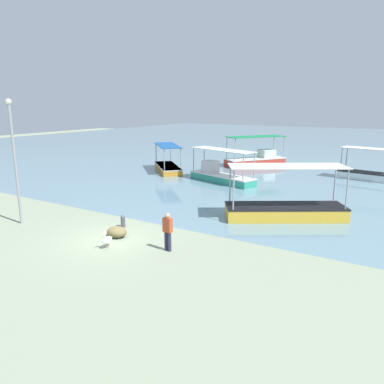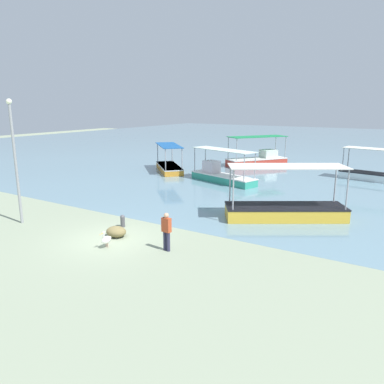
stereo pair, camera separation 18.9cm
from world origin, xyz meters
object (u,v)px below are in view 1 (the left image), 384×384
fishing_boat_center (256,159)px  mooring_bollard (123,221)px  fishing_boat_far_right (220,175)px  fishing_boat_outer (168,166)px  pelican (107,240)px  fisherman_standing (168,231)px  lamp_post (14,156)px  fishing_boat_far_left (369,174)px  fishing_boat_near_left (285,209)px  net_pile (117,232)px

fishing_boat_center → mooring_bollard: size_ratio=9.62×
fishing_boat_far_right → fishing_boat_outer: (-6.42, 1.79, -0.12)m
fishing_boat_outer → pelican: bearing=-63.0°
fisherman_standing → lamp_post: bearing=-174.0°
lamp_post → mooring_bollard: bearing=24.8°
fishing_boat_center → fisherman_standing: fishing_boat_center is taller
fishing_boat_far_left → lamp_post: size_ratio=0.79×
lamp_post → mooring_bollard: lamp_post is taller
pelican → lamp_post: lamp_post is taller
fishing_boat_near_left → fishing_boat_center: bearing=116.7°
pelican → fishing_boat_outer: bearing=117.0°
lamp_post → fishing_boat_far_left: bearing=57.4°
mooring_bollard → fishing_boat_far_left: bearing=65.2°
fishing_boat_outer → lamp_post: 17.40m
net_pile → fishing_boat_far_right: bearing=97.0°
fishing_boat_center → fishing_boat_far_left: 10.97m
fisherman_standing → fishing_boat_outer: bearing=125.0°
fishing_boat_near_left → net_pile: size_ratio=6.50×
fishing_boat_far_right → fishing_boat_center: 9.15m
fishing_boat_near_left → pelican: bearing=-122.5°
lamp_post → net_pile: bearing=10.4°
fishing_boat_far_right → net_pile: size_ratio=6.20×
fishing_boat_far_right → fishing_boat_outer: fishing_boat_far_right is taller
fishing_boat_center → fishing_boat_outer: bearing=-128.7°
fishing_boat_near_left → fishing_boat_far_right: bearing=137.2°
mooring_bollard → net_pile: 1.46m
fishing_boat_far_right → fisherman_standing: fishing_boat_far_right is taller
fishing_boat_near_left → fishing_boat_outer: fishing_boat_near_left is taller
pelican → mooring_bollard: bearing=117.7°
fishing_boat_near_left → fisherman_standing: 7.73m
pelican → net_pile: pelican is taller
fishing_boat_near_left → fishing_boat_outer: (-14.03, 8.84, -0.09)m
fishing_boat_near_left → mooring_bollard: bearing=-138.8°
fishing_boat_center → pelican: (2.87, -24.49, -0.28)m
fishing_boat_far_left → pelican: fishing_boat_far_left is taller
fishing_boat_outer → fisherman_standing: (11.21, -16.03, 0.43)m
fishing_boat_outer → mooring_bollard: 16.41m
lamp_post → fishing_boat_center: bearing=81.8°
pelican → fishing_boat_far_left: bearing=70.6°
mooring_bollard → net_pile: size_ratio=0.64×
pelican → fisherman_standing: (2.46, 1.12, 0.53)m
fishing_boat_far_left → lamp_post: 26.62m
fishing_boat_far_right → fishing_boat_near_left: size_ratio=0.95×
fishing_boat_center → fisherman_standing: size_ratio=3.67×
fishing_boat_near_left → fishing_boat_far_left: bearing=79.5°
fishing_boat_far_right → fishing_boat_outer: bearing=164.4°
fishing_boat_near_left → mooring_bollard: 8.78m
fishing_boat_far_right → fishing_boat_center: fishing_boat_center is taller
fishing_boat_far_right → fishing_boat_center: bearing=93.4°
pelican → lamp_post: 7.11m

